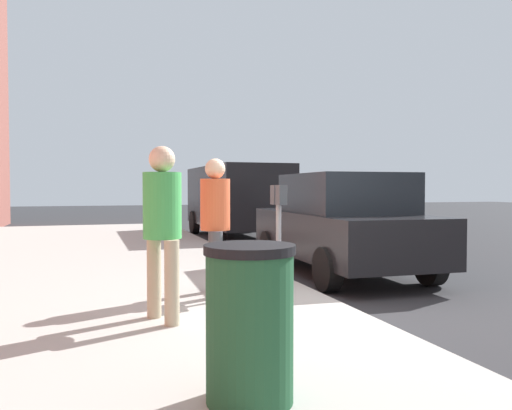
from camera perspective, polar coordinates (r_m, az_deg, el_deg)
The scene contains 8 objects.
ground_plane at distance 6.59m, azimuth 8.15°, elevation -11.43°, with size 80.00×80.00×0.00m, color #2B2B2D.
sidewalk_slab at distance 5.94m, azimuth -19.52°, elevation -12.28°, with size 28.00×6.00×0.15m, color #A8A59E.
parking_meter at distance 6.70m, azimuth 2.58°, elevation -1.11°, with size 0.36×0.12×1.41m.
pedestrian_at_meter at distance 6.48m, azimuth -4.64°, elevation -1.11°, with size 0.53×0.38×1.75m.
pedestrian_bystander at distance 5.23m, azimuth -10.55°, elevation -1.44°, with size 0.52×0.39×1.80m.
parked_sedan_near at distance 9.04m, azimuth 9.61°, elevation -2.07°, with size 4.46×2.10×1.77m.
parked_van_far at distance 15.47m, azimuth -2.30°, elevation 0.94°, with size 5.22×2.15×2.18m.
trash_bin at distance 3.31m, azimuth -0.72°, elevation -13.19°, with size 0.59×0.59×1.01m.
Camera 1 is at (-5.75, 2.83, 1.52)m, focal length 35.35 mm.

